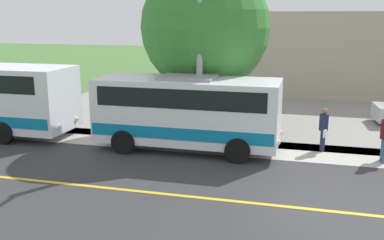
{
  "coord_description": "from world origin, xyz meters",
  "views": [
    {
      "loc": [
        11.45,
        -0.69,
        5.04
      ],
      "look_at": [
        -3.5,
        -4.61,
        1.4
      ],
      "focal_mm": 41.77,
      "sensor_mm": 36.0,
      "label": 1
    }
  ],
  "objects_px": {
    "shuttle_bus_front": "(188,109)",
    "street_light_pole": "(199,45)",
    "tree_curbside": "(205,27)",
    "commercial_building": "(331,50)",
    "pedestrian_waiting": "(324,128)"
  },
  "relations": [
    {
      "from": "shuttle_bus_front",
      "to": "tree_curbside",
      "type": "relative_size",
      "value": 0.96
    },
    {
      "from": "tree_curbside",
      "to": "street_light_pole",
      "type": "bearing_deg",
      "value": 7.78
    },
    {
      "from": "tree_curbside",
      "to": "commercial_building",
      "type": "distance_m",
      "value": 15.28
    },
    {
      "from": "shuttle_bus_front",
      "to": "street_light_pole",
      "type": "height_order",
      "value": "street_light_pole"
    },
    {
      "from": "pedestrian_waiting",
      "to": "tree_curbside",
      "type": "height_order",
      "value": "tree_curbside"
    },
    {
      "from": "shuttle_bus_front",
      "to": "street_light_pole",
      "type": "bearing_deg",
      "value": 133.38
    },
    {
      "from": "commercial_building",
      "to": "shuttle_bus_front",
      "type": "bearing_deg",
      "value": -19.05
    },
    {
      "from": "pedestrian_waiting",
      "to": "street_light_pole",
      "type": "bearing_deg",
      "value": -80.92
    },
    {
      "from": "street_light_pole",
      "to": "tree_curbside",
      "type": "xyz_separation_m",
      "value": [
        -2.54,
        -0.35,
        0.58
      ]
    },
    {
      "from": "street_light_pole",
      "to": "pedestrian_waiting",
      "type": "bearing_deg",
      "value": 99.08
    },
    {
      "from": "shuttle_bus_front",
      "to": "commercial_building",
      "type": "height_order",
      "value": "commercial_building"
    },
    {
      "from": "pedestrian_waiting",
      "to": "commercial_building",
      "type": "relative_size",
      "value": 0.09
    },
    {
      "from": "pedestrian_waiting",
      "to": "commercial_building",
      "type": "bearing_deg",
      "value": 177.14
    },
    {
      "from": "tree_curbside",
      "to": "commercial_building",
      "type": "relative_size",
      "value": 0.38
    },
    {
      "from": "shuttle_bus_front",
      "to": "pedestrian_waiting",
      "type": "height_order",
      "value": "shuttle_bus_front"
    }
  ]
}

